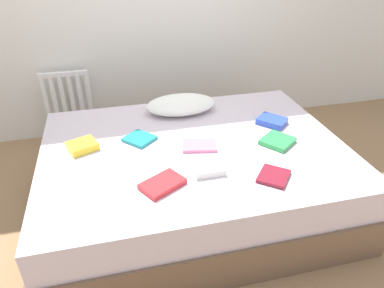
{
  "coord_description": "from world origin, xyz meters",
  "views": [
    {
      "loc": [
        -0.49,
        -1.94,
        1.71
      ],
      "look_at": [
        0.0,
        0.05,
        0.48
      ],
      "focal_mm": 33.27,
      "sensor_mm": 36.0,
      "label": 1
    }
  ],
  "objects_px": {
    "textbook_pink": "(199,146)",
    "textbook_blue": "(272,121)",
    "textbook_green": "(278,141)",
    "textbook_teal": "(140,139)",
    "textbook_yellow": "(82,146)",
    "radiator": "(68,100)",
    "textbook_red": "(162,184)",
    "pillow": "(181,105)",
    "bed": "(194,176)",
    "textbook_white": "(208,168)",
    "textbook_maroon": "(274,176)"
  },
  "relations": [
    {
      "from": "bed",
      "to": "pillow",
      "type": "relative_size",
      "value": 3.73
    },
    {
      "from": "bed",
      "to": "radiator",
      "type": "relative_size",
      "value": 3.75
    },
    {
      "from": "textbook_red",
      "to": "bed",
      "type": "bearing_deg",
      "value": 24.71
    },
    {
      "from": "textbook_white",
      "to": "textbook_teal",
      "type": "height_order",
      "value": "textbook_white"
    },
    {
      "from": "textbook_teal",
      "to": "textbook_white",
      "type": "bearing_deg",
      "value": -4.22
    },
    {
      "from": "textbook_pink",
      "to": "textbook_blue",
      "type": "bearing_deg",
      "value": 28.82
    },
    {
      "from": "radiator",
      "to": "textbook_pink",
      "type": "bearing_deg",
      "value": -53.77
    },
    {
      "from": "textbook_maroon",
      "to": "textbook_red",
      "type": "relative_size",
      "value": 0.78
    },
    {
      "from": "textbook_maroon",
      "to": "textbook_blue",
      "type": "distance_m",
      "value": 0.68
    },
    {
      "from": "textbook_yellow",
      "to": "textbook_green",
      "type": "bearing_deg",
      "value": -32.99
    },
    {
      "from": "textbook_blue",
      "to": "textbook_teal",
      "type": "bearing_deg",
      "value": -131.29
    },
    {
      "from": "bed",
      "to": "textbook_blue",
      "type": "bearing_deg",
      "value": 14.22
    },
    {
      "from": "textbook_maroon",
      "to": "radiator",
      "type": "bearing_deg",
      "value": 76.2
    },
    {
      "from": "radiator",
      "to": "textbook_pink",
      "type": "height_order",
      "value": "radiator"
    },
    {
      "from": "textbook_red",
      "to": "textbook_blue",
      "type": "bearing_deg",
      "value": 1.3
    },
    {
      "from": "bed",
      "to": "textbook_pink",
      "type": "height_order",
      "value": "textbook_pink"
    },
    {
      "from": "textbook_yellow",
      "to": "textbook_red",
      "type": "height_order",
      "value": "textbook_yellow"
    },
    {
      "from": "textbook_pink",
      "to": "textbook_teal",
      "type": "distance_m",
      "value": 0.41
    },
    {
      "from": "textbook_pink",
      "to": "textbook_blue",
      "type": "distance_m",
      "value": 0.63
    },
    {
      "from": "textbook_green",
      "to": "textbook_maroon",
      "type": "height_order",
      "value": "textbook_green"
    },
    {
      "from": "textbook_yellow",
      "to": "textbook_blue",
      "type": "distance_m",
      "value": 1.34
    },
    {
      "from": "bed",
      "to": "textbook_maroon",
      "type": "height_order",
      "value": "textbook_maroon"
    },
    {
      "from": "textbook_green",
      "to": "textbook_yellow",
      "type": "bearing_deg",
      "value": 132.62
    },
    {
      "from": "textbook_blue",
      "to": "radiator",
      "type": "bearing_deg",
      "value": -166.56
    },
    {
      "from": "textbook_pink",
      "to": "radiator",
      "type": "bearing_deg",
      "value": 137.53
    },
    {
      "from": "textbook_maroon",
      "to": "textbook_blue",
      "type": "bearing_deg",
      "value": 15.92
    },
    {
      "from": "pillow",
      "to": "textbook_blue",
      "type": "distance_m",
      "value": 0.7
    },
    {
      "from": "pillow",
      "to": "textbook_red",
      "type": "bearing_deg",
      "value": -108.52
    },
    {
      "from": "textbook_maroon",
      "to": "textbook_white",
      "type": "bearing_deg",
      "value": 105.65
    },
    {
      "from": "textbook_red",
      "to": "textbook_white",
      "type": "bearing_deg",
      "value": -13.98
    },
    {
      "from": "pillow",
      "to": "textbook_pink",
      "type": "height_order",
      "value": "pillow"
    },
    {
      "from": "textbook_green",
      "to": "radiator",
      "type": "bearing_deg",
      "value": 100.27
    },
    {
      "from": "textbook_maroon",
      "to": "textbook_blue",
      "type": "height_order",
      "value": "textbook_blue"
    },
    {
      "from": "textbook_teal",
      "to": "textbook_yellow",
      "type": "bearing_deg",
      "value": -127.19
    },
    {
      "from": "pillow",
      "to": "textbook_red",
      "type": "xyz_separation_m",
      "value": [
        -0.3,
        -0.9,
        -0.05
      ]
    },
    {
      "from": "pillow",
      "to": "textbook_red",
      "type": "distance_m",
      "value": 0.95
    },
    {
      "from": "textbook_pink",
      "to": "textbook_green",
      "type": "distance_m",
      "value": 0.52
    },
    {
      "from": "textbook_green",
      "to": "textbook_teal",
      "type": "bearing_deg",
      "value": 126.71
    },
    {
      "from": "textbook_pink",
      "to": "textbook_red",
      "type": "height_order",
      "value": "textbook_red"
    },
    {
      "from": "radiator",
      "to": "pillow",
      "type": "relative_size",
      "value": 0.99
    },
    {
      "from": "textbook_green",
      "to": "textbook_white",
      "type": "height_order",
      "value": "textbook_white"
    },
    {
      "from": "radiator",
      "to": "textbook_green",
      "type": "height_order",
      "value": "radiator"
    },
    {
      "from": "pillow",
      "to": "textbook_teal",
      "type": "bearing_deg",
      "value": -135.44
    },
    {
      "from": "pillow",
      "to": "textbook_white",
      "type": "bearing_deg",
      "value": -91.06
    },
    {
      "from": "textbook_pink",
      "to": "textbook_white",
      "type": "height_order",
      "value": "textbook_white"
    },
    {
      "from": "textbook_yellow",
      "to": "textbook_maroon",
      "type": "distance_m",
      "value": 1.21
    },
    {
      "from": "bed",
      "to": "textbook_white",
      "type": "xyz_separation_m",
      "value": [
        0.01,
        -0.31,
        0.27
      ]
    },
    {
      "from": "textbook_maroon",
      "to": "textbook_red",
      "type": "distance_m",
      "value": 0.63
    },
    {
      "from": "textbook_green",
      "to": "textbook_red",
      "type": "height_order",
      "value": "same"
    },
    {
      "from": "bed",
      "to": "textbook_red",
      "type": "height_order",
      "value": "textbook_red"
    }
  ]
}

